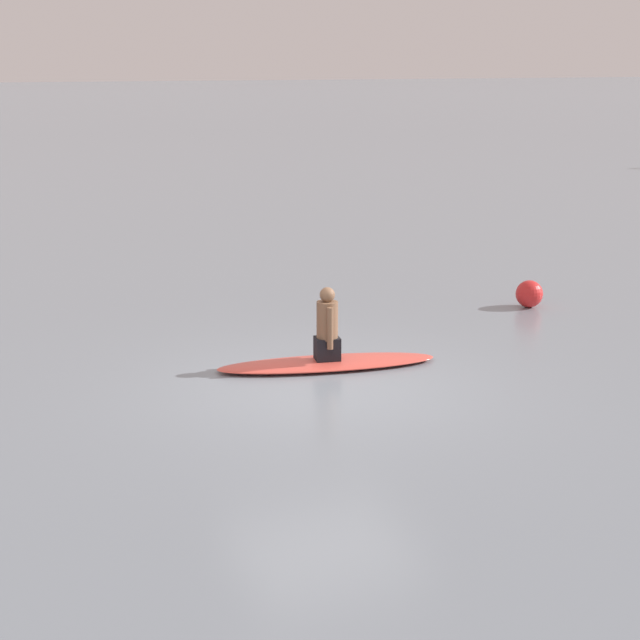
# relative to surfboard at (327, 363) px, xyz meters

# --- Properties ---
(ground_plane) EXTENTS (400.00, 400.00, 0.00)m
(ground_plane) POSITION_rel_surfboard_xyz_m (0.42, 0.83, -0.06)
(ground_plane) COLOR gray
(surfboard) EXTENTS (3.29, 1.44, 0.11)m
(surfboard) POSITION_rel_surfboard_xyz_m (0.00, 0.00, 0.00)
(surfboard) COLOR #D84C3F
(surfboard) RESTS_ON ground
(person_paddler) EXTENTS (0.40, 0.47, 1.06)m
(person_paddler) POSITION_rel_surfboard_xyz_m (0.00, 0.00, 0.54)
(person_paddler) COLOR black
(person_paddler) RESTS_ON surfboard
(buoy_marker) EXTENTS (0.48, 0.48, 0.48)m
(buoy_marker) POSITION_rel_surfboard_xyz_m (-4.79, -1.82, 0.19)
(buoy_marker) COLOR red
(buoy_marker) RESTS_ON ground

